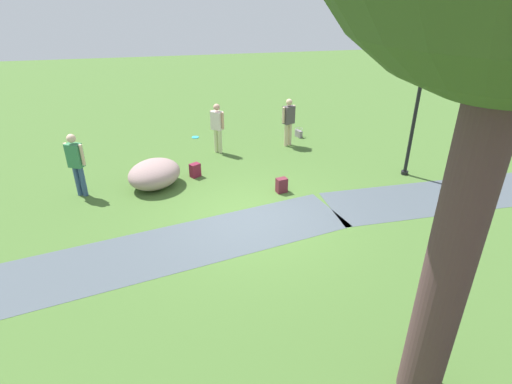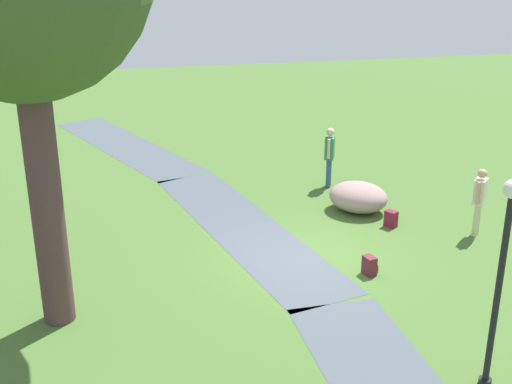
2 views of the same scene
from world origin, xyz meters
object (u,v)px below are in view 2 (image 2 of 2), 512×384
object	(u,v)px
lawn_boulder	(358,197)
backpack_by_boulder	(391,219)
passerby_on_path	(479,197)
spare_backpack_on_lawn	(370,266)
lamp_post	(502,263)
man_near_boulder	(329,153)

from	to	relation	value
lawn_boulder	backpack_by_boulder	bearing A→B (deg)	-159.20
lawn_boulder	passerby_on_path	size ratio (longest dim) A/B	1.21
lawn_boulder	spare_backpack_on_lawn	size ratio (longest dim) A/B	4.88
lamp_post	spare_backpack_on_lawn	bearing A→B (deg)	5.58
lawn_boulder	passerby_on_path	distance (m)	2.98
man_near_boulder	spare_backpack_on_lawn	bearing A→B (deg)	170.59
spare_backpack_on_lawn	lamp_post	bearing A→B (deg)	-174.42
lamp_post	passerby_on_path	xyz separation A→B (m)	(5.12, -2.78, -1.16)
backpack_by_boulder	man_near_boulder	bearing A→B (deg)	10.86
lawn_boulder	spare_backpack_on_lawn	distance (m)	3.45
backpack_by_boulder	lamp_post	bearing A→B (deg)	170.01
lawn_boulder	backpack_by_boulder	world-z (taller)	lawn_boulder
passerby_on_path	backpack_by_boulder	distance (m)	2.07
man_near_boulder	backpack_by_boulder	bearing A→B (deg)	-169.14
backpack_by_boulder	spare_backpack_on_lawn	size ratio (longest dim) A/B	1.00
spare_backpack_on_lawn	backpack_by_boulder	bearing A→B (deg)	-33.13
lawn_boulder	spare_backpack_on_lawn	xyz separation A→B (m)	(-3.30, 1.01, -0.18)
backpack_by_boulder	spare_backpack_on_lawn	distance (m)	2.62
lawn_boulder	passerby_on_path	bearing A→B (deg)	-132.81
passerby_on_path	lawn_boulder	bearing A→B (deg)	47.19
lamp_post	spare_backpack_on_lawn	world-z (taller)	lamp_post
man_near_boulder	passerby_on_path	distance (m)	4.50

